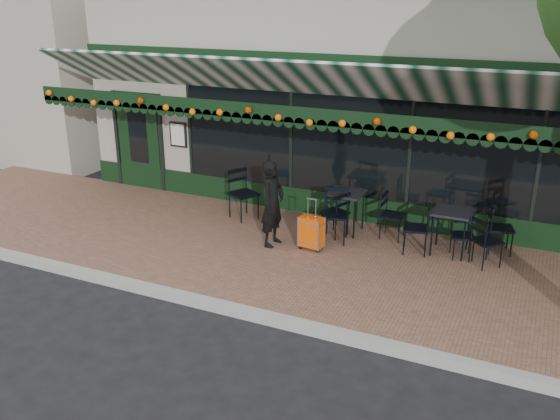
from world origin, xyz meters
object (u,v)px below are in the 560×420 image
at_px(suitcase, 311,233).
at_px(chair_a_right, 500,229).
at_px(cafe_table_a, 452,215).
at_px(chair_a_front, 463,236).
at_px(chair_solo, 244,194).
at_px(woman, 273,204).
at_px(chair_b_right, 393,216).
at_px(cafe_table_b, 346,196).
at_px(chair_a_left, 416,229).
at_px(chair_b_front, 335,216).
at_px(chair_b_left, 335,213).
at_px(chair_a_extra, 487,242).

xyz_separation_m(suitcase, chair_a_right, (3.00, 1.26, 0.12)).
bearing_deg(cafe_table_a, chair_a_front, -24.78).
xyz_separation_m(chair_a_front, chair_solo, (-4.26, 0.10, 0.11)).
relative_size(woman, chair_b_right, 1.80).
xyz_separation_m(cafe_table_a, cafe_table_b, (-1.97, 0.18, 0.01)).
bearing_deg(cafe_table_b, chair_solo, -175.15).
bearing_deg(suitcase, woman, -165.60).
distance_m(woman, chair_a_right, 3.96).
distance_m(chair_a_left, chair_b_front, 1.45).
relative_size(chair_a_right, chair_b_left, 1.01).
distance_m(cafe_table_a, chair_a_left, 0.65).
xyz_separation_m(woman, chair_b_left, (0.85, 0.89, -0.35)).
bearing_deg(chair_a_extra, woman, 56.06).
bearing_deg(chair_a_front, chair_b_left, 160.70).
distance_m(suitcase, chair_a_right, 3.26).
distance_m(chair_a_front, chair_b_right, 1.35).
xyz_separation_m(chair_a_front, chair_b_left, (-2.31, 0.04, 0.04)).
distance_m(cafe_table_b, chair_b_right, 0.94).
height_order(chair_b_left, chair_b_front, chair_b_front).
distance_m(cafe_table_b, chair_a_front, 2.24).
bearing_deg(chair_b_left, suitcase, 10.84).
bearing_deg(chair_a_right, cafe_table_a, 102.34).
relative_size(suitcase, cafe_table_b, 1.19).
relative_size(cafe_table_b, chair_b_front, 0.81).
bearing_deg(chair_a_left, cafe_table_b, -116.96).
xyz_separation_m(woman, chair_b_front, (0.94, 0.62, -0.29)).
distance_m(chair_a_left, chair_b_right, 0.71).
relative_size(chair_a_front, chair_b_left, 0.90).
relative_size(suitcase, chair_a_front, 1.21).
relative_size(chair_b_left, chair_solo, 0.86).
xyz_separation_m(chair_a_left, chair_solo, (-3.49, 0.23, 0.06)).
bearing_deg(suitcase, chair_a_front, 24.36).
bearing_deg(suitcase, chair_a_right, 29.94).
xyz_separation_m(chair_a_right, chair_a_front, (-0.55, -0.50, -0.05)).
distance_m(cafe_table_a, chair_a_right, 0.91).
distance_m(chair_b_front, chair_solo, 2.07).
height_order(woman, chair_a_left, woman).
xyz_separation_m(chair_b_left, chair_solo, (-1.95, 0.07, 0.07)).
relative_size(cafe_table_b, chair_a_right, 0.91).
xyz_separation_m(woman, chair_solo, (-1.10, 0.96, -0.28)).
distance_m(woman, cafe_table_a, 3.09).
bearing_deg(cafe_table_a, chair_solo, 180.00).
height_order(woman, suitcase, woman).
bearing_deg(chair_b_front, chair_b_left, 96.03).
bearing_deg(chair_solo, chair_b_front, -72.13).
height_order(suitcase, chair_a_extra, suitcase).
xyz_separation_m(chair_a_right, chair_solo, (-4.81, -0.40, 0.07)).
height_order(suitcase, cafe_table_b, suitcase).
xyz_separation_m(chair_a_extra, chair_b_left, (-2.72, 0.20, 0.01)).
relative_size(chair_a_right, chair_a_extra, 1.03).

